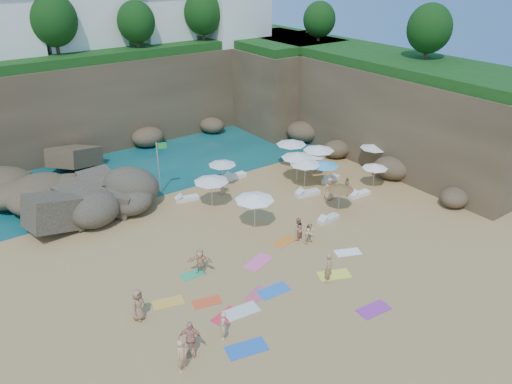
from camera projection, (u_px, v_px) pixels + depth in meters
ground at (258, 245)px, 31.66m from camera, size 120.00×120.00×0.00m
seawater at (94, 125)px, 53.55m from camera, size 120.00×120.00×0.00m
cliff_back at (126, 95)px, 49.21m from camera, size 44.00×8.00×8.00m
cliff_right at (374, 106)px, 45.75m from camera, size 8.00×30.00×8.00m
cliff_corner at (277, 84)px, 53.46m from camera, size 10.00×12.00×8.00m
rock_promontory at (15, 199)px, 37.55m from camera, size 12.00×7.00×2.00m
clifftop_buildings at (123, 16)px, 47.14m from camera, size 28.48×9.48×7.00m
clifftop_trees at (171, 22)px, 43.51m from camera, size 35.60×23.82×4.40m
rock_outcrop at (100, 217)px, 35.01m from camera, size 8.59×7.65×2.83m
flag_pole at (159, 161)px, 37.27m from camera, size 0.81×0.25×4.18m
parasol_0 at (222, 163)px, 38.96m from camera, size 2.20×2.20×2.08m
parasol_1 at (306, 162)px, 38.53m from camera, size 2.43×2.43×2.30m
parasol_2 at (291, 142)px, 42.21m from camera, size 2.57×2.57×2.43m
parasol_3 at (375, 146)px, 41.77m from camera, size 2.42×2.42×2.29m
parasol_4 at (319, 148)px, 40.99m from camera, size 2.56×2.56×2.42m
parasol_5 at (211, 179)px, 35.47m from camera, size 2.53×2.53×2.39m
parasol_6 at (340, 188)px, 35.25m from camera, size 2.02×2.02×1.91m
parasol_7 at (298, 155)px, 39.44m from camera, size 2.60×2.60×2.45m
parasol_8 at (313, 153)px, 40.73m from camera, size 2.22×2.22×2.10m
parasol_9 at (255, 197)px, 32.67m from camera, size 2.64×2.64×2.50m
parasol_10 at (325, 164)px, 38.66m from camera, size 2.25×2.25×2.13m
parasol_11 at (375, 166)px, 38.74m from camera, size 2.01×2.01×1.90m
lounger_0 at (187, 198)px, 37.30m from camera, size 1.85×0.97×0.27m
lounger_1 at (331, 179)px, 40.40m from camera, size 1.94×1.07×0.29m
lounger_2 at (235, 176)px, 40.89m from camera, size 2.04×0.77×0.31m
lounger_3 at (308, 193)px, 38.10m from camera, size 2.03×1.04×0.30m
lounger_4 at (360, 194)px, 37.99m from camera, size 1.77×0.64×0.27m
lounger_5 at (328, 219)px, 34.46m from camera, size 1.79×0.75×0.27m
towel_0 at (247, 348)px, 23.41m from camera, size 2.10×1.38×0.03m
towel_1 at (257, 294)px, 27.09m from camera, size 1.71×1.29×0.03m
towel_2 at (207, 302)px, 26.50m from camera, size 1.66×1.12×0.03m
towel_3 at (193, 274)px, 28.77m from camera, size 1.47×0.76×0.03m
towel_4 at (168, 302)px, 26.47m from camera, size 1.80×1.22×0.03m
towel_5 at (242, 311)px, 25.84m from camera, size 1.93×1.11×0.03m
towel_6 at (374, 309)px, 25.95m from camera, size 1.86×1.04×0.03m
towel_7 at (226, 316)px, 25.49m from camera, size 1.69×1.15×0.03m
towel_8 at (274, 291)px, 27.39m from camera, size 1.85×1.00×0.03m
towel_9 at (258, 262)px, 29.88m from camera, size 2.12×1.51×0.03m
towel_10 at (285, 241)px, 32.02m from camera, size 1.71×1.07×0.03m
towel_12 at (334, 275)px, 28.72m from camera, size 2.07×1.58×0.03m
towel_13 at (348, 252)px, 30.87m from camera, size 1.77×1.36×0.03m
person_stand_0 at (182, 356)px, 21.87m from camera, size 0.71×0.60×1.66m
person_stand_1 at (298, 229)px, 31.96m from camera, size 0.90×0.80×1.54m
person_stand_2 at (222, 185)px, 37.91m from camera, size 1.10×0.71×1.57m
person_stand_3 at (347, 186)px, 37.84m from camera, size 0.75×0.92×1.47m
person_stand_4 at (330, 189)px, 37.08m from camera, size 0.98×0.84×1.76m
person_stand_5 at (113, 210)px, 34.20m from camera, size 1.60×0.80×1.65m
person_stand_6 at (223, 326)px, 23.73m from camera, size 0.61×0.66×1.52m
person_lie_1 at (191, 351)px, 22.97m from camera, size 2.01×2.15×0.46m
person_lie_2 at (139, 315)px, 25.21m from camera, size 1.55×1.94×0.46m
person_lie_3 at (201, 270)px, 28.87m from camera, size 2.05×2.07×0.41m
person_lie_4 at (328, 278)px, 28.11m from camera, size 1.54×1.84×0.43m
person_lie_5 at (310, 239)px, 31.78m from camera, size 0.95×1.60×0.57m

